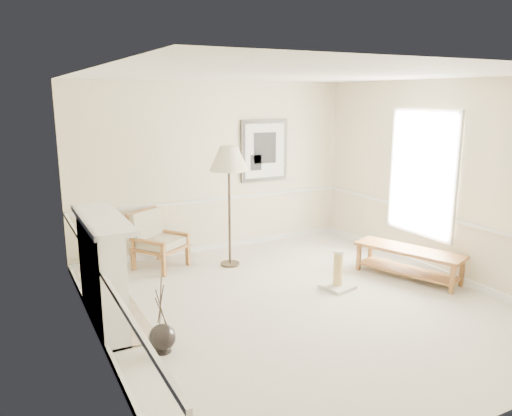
{
  "coord_description": "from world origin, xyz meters",
  "views": [
    {
      "loc": [
        -3.3,
        -5.12,
        2.66
      ],
      "look_at": [
        -0.27,
        0.7,
        1.18
      ],
      "focal_mm": 35.0,
      "sensor_mm": 36.0,
      "label": 1
    }
  ],
  "objects_px": {
    "floor_vase": "(162,338)",
    "floor_lamp": "(229,162)",
    "bench": "(408,258)",
    "armchair": "(155,237)",
    "scratching_post": "(338,277)"
  },
  "relations": [
    {
      "from": "floor_vase",
      "to": "floor_lamp",
      "type": "height_order",
      "value": "floor_lamp"
    },
    {
      "from": "floor_vase",
      "to": "bench",
      "type": "relative_size",
      "value": 0.51
    },
    {
      "from": "floor_vase",
      "to": "bench",
      "type": "height_order",
      "value": "floor_vase"
    },
    {
      "from": "floor_vase",
      "to": "bench",
      "type": "xyz_separation_m",
      "value": [
        3.91,
        0.45,
        0.15
      ]
    },
    {
      "from": "bench",
      "to": "scratching_post",
      "type": "xyz_separation_m",
      "value": [
        -1.19,
        0.14,
        -0.13
      ]
    },
    {
      "from": "bench",
      "to": "armchair",
      "type": "bearing_deg",
      "value": 145.06
    },
    {
      "from": "bench",
      "to": "floor_lamp",
      "type": "bearing_deg",
      "value": 140.24
    },
    {
      "from": "armchair",
      "to": "scratching_post",
      "type": "xyz_separation_m",
      "value": [
        2.0,
        -2.09,
        -0.31
      ]
    },
    {
      "from": "floor_vase",
      "to": "floor_lamp",
      "type": "relative_size",
      "value": 0.44
    },
    {
      "from": "armchair",
      "to": "floor_lamp",
      "type": "height_order",
      "value": "floor_lamp"
    },
    {
      "from": "floor_lamp",
      "to": "scratching_post",
      "type": "bearing_deg",
      "value": -60.34
    },
    {
      "from": "armchair",
      "to": "floor_lamp",
      "type": "distance_m",
      "value": 1.67
    },
    {
      "from": "floor_vase",
      "to": "armchair",
      "type": "height_order",
      "value": "armchair"
    },
    {
      "from": "armchair",
      "to": "scratching_post",
      "type": "height_order",
      "value": "armchair"
    },
    {
      "from": "floor_vase",
      "to": "floor_lamp",
      "type": "distance_m",
      "value": 3.23
    }
  ]
}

